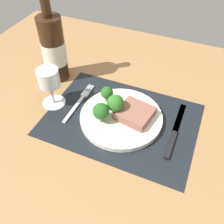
# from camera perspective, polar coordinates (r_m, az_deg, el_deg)

# --- Properties ---
(ground_plane) EXTENTS (1.40, 1.10, 0.03)m
(ground_plane) POSITION_cam_1_polar(r_m,az_deg,el_deg) (0.78, 2.04, -2.50)
(ground_plane) COLOR #996D42
(placemat) EXTENTS (0.46, 0.33, 0.00)m
(placemat) POSITION_cam_1_polar(r_m,az_deg,el_deg) (0.77, 2.07, -1.68)
(placemat) COLOR black
(placemat) RESTS_ON ground_plane
(plate) EXTENTS (0.25, 0.25, 0.02)m
(plate) POSITION_cam_1_polar(r_m,az_deg,el_deg) (0.76, 2.09, -1.20)
(plate) COLOR silver
(plate) RESTS_ON placemat
(steak) EXTENTS (0.11, 0.11, 0.03)m
(steak) POSITION_cam_1_polar(r_m,az_deg,el_deg) (0.75, 5.25, -0.30)
(steak) COLOR #8C5647
(steak) RESTS_ON plate
(broccoli_center) EXTENTS (0.05, 0.05, 0.06)m
(broccoli_center) POSITION_cam_1_polar(r_m,az_deg,el_deg) (0.71, -2.51, 0.14)
(broccoli_center) COLOR #5B8942
(broccoli_center) RESTS_ON plate
(broccoli_front_edge) EXTENTS (0.04, 0.04, 0.05)m
(broccoli_front_edge) POSITION_cam_1_polar(r_m,az_deg,el_deg) (0.78, -1.16, 4.35)
(broccoli_front_edge) COLOR #5B8942
(broccoli_front_edge) RESTS_ON plate
(broccoli_near_fork) EXTENTS (0.05, 0.05, 0.07)m
(broccoli_near_fork) POSITION_cam_1_polar(r_m,az_deg,el_deg) (0.73, 0.79, 1.98)
(broccoli_near_fork) COLOR #6B994C
(broccoli_near_fork) RESTS_ON plate
(fork) EXTENTS (0.02, 0.19, 0.01)m
(fork) POSITION_cam_1_polar(r_m,az_deg,el_deg) (0.82, -7.52, 2.28)
(fork) COLOR silver
(fork) RESTS_ON placemat
(knife) EXTENTS (0.02, 0.23, 0.01)m
(knife) POSITION_cam_1_polar(r_m,az_deg,el_deg) (0.75, 14.03, -4.75)
(knife) COLOR black
(knife) RESTS_ON placemat
(wine_bottle) EXTENTS (0.08, 0.08, 0.32)m
(wine_bottle) POSITION_cam_1_polar(r_m,az_deg,el_deg) (0.89, -13.18, 13.92)
(wine_bottle) COLOR #331E0F
(wine_bottle) RESTS_ON ground_plane
(wine_glass) EXTENTS (0.08, 0.08, 0.13)m
(wine_glass) POSITION_cam_1_polar(r_m,az_deg,el_deg) (0.79, -14.17, 6.95)
(wine_glass) COLOR silver
(wine_glass) RESTS_ON ground_plane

